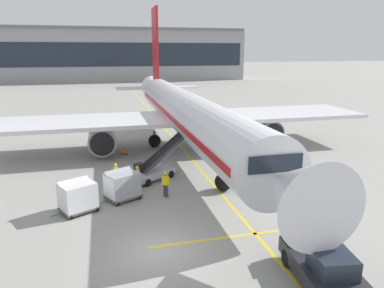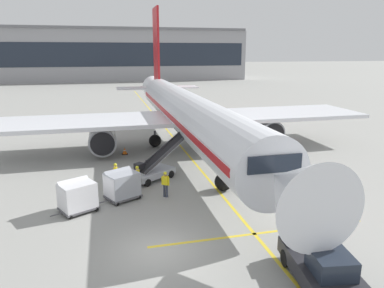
% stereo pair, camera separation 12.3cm
% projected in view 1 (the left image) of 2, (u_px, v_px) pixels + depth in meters
% --- Properties ---
extents(ground_plane, '(600.00, 600.00, 0.00)m').
position_uv_depth(ground_plane, '(158.00, 250.00, 17.20)').
color(ground_plane, gray).
extents(parked_airplane, '(35.96, 46.34, 15.21)m').
position_uv_depth(parked_airplane, '(185.00, 113.00, 34.72)').
color(parked_airplane, silver).
rests_on(parked_airplane, ground).
extents(belt_loader, '(5.03, 4.13, 3.01)m').
position_uv_depth(belt_loader, '(154.00, 168.00, 26.62)').
color(belt_loader, '#A3A8B2').
rests_on(belt_loader, ground).
extents(baggage_cart_lead, '(2.78, 2.34, 1.91)m').
position_uv_depth(baggage_cart_lead, '(122.00, 184.00, 22.89)').
color(baggage_cart_lead, '#515156').
rests_on(baggage_cart_lead, ground).
extents(baggage_cart_second, '(2.78, 2.34, 1.91)m').
position_uv_depth(baggage_cart_second, '(77.00, 196.00, 21.11)').
color(baggage_cart_second, '#515156').
rests_on(baggage_cart_second, ground).
extents(pushback_tug, '(2.71, 4.66, 1.83)m').
position_uv_depth(pushback_tug, '(323.00, 267.00, 14.44)').
color(pushback_tug, '#232328').
rests_on(pushback_tug, ground).
extents(ground_crew_by_loader, '(0.48, 0.42, 1.74)m').
position_uv_depth(ground_crew_by_loader, '(166.00, 183.00, 23.21)').
color(ground_crew_by_loader, '#333847').
rests_on(ground_crew_by_loader, ground).
extents(ground_crew_by_carts, '(0.57, 0.26, 1.74)m').
position_uv_depth(ground_crew_by_carts, '(124.00, 179.00, 23.90)').
color(ground_crew_by_carts, '#333847').
rests_on(ground_crew_by_carts, ground).
extents(ground_crew_marshaller, '(0.30, 0.56, 1.74)m').
position_uv_depth(ground_crew_marshaller, '(116.00, 174.00, 24.93)').
color(ground_crew_marshaller, black).
rests_on(ground_crew_marshaller, ground).
extents(ground_crew_wingwalker, '(0.35, 0.55, 1.74)m').
position_uv_depth(ground_crew_wingwalker, '(138.00, 177.00, 24.34)').
color(ground_crew_wingwalker, '#514C42').
rests_on(ground_crew_wingwalker, ground).
extents(safety_cone_engine_keepout, '(0.56, 0.56, 0.64)m').
position_uv_depth(safety_cone_engine_keepout, '(124.00, 151.00, 33.10)').
color(safety_cone_engine_keepout, black).
rests_on(safety_cone_engine_keepout, ground).
extents(apron_guidance_line_lead_in, '(0.20, 110.00, 0.01)m').
position_uv_depth(apron_guidance_line_lead_in, '(183.00, 150.00, 34.71)').
color(apron_guidance_line_lead_in, yellow).
rests_on(apron_guidance_line_lead_in, ground).
extents(apron_guidance_line_stop_bar, '(12.00, 0.20, 0.01)m').
position_uv_depth(apron_guidance_line_stop_bar, '(262.00, 233.00, 18.81)').
color(apron_guidance_line_stop_bar, yellow).
rests_on(apron_guidance_line_stop_bar, ground).
extents(terminal_building, '(98.17, 20.84, 16.54)m').
position_uv_depth(terminal_building, '(92.00, 55.00, 117.27)').
color(terminal_building, '#939399').
rests_on(terminal_building, ground).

